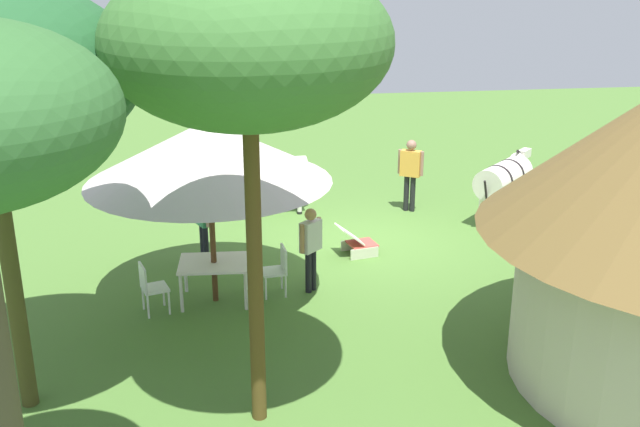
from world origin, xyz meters
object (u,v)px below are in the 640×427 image
at_px(acacia_tree_far_lawn, 248,44).
at_px(zebra_nearest_camera, 270,173).
at_px(shade_umbrella, 208,151).
at_px(standing_watcher, 410,169).
at_px(patio_chair_east_end, 150,285).
at_px(striped_lounge_chair, 357,242).
at_px(patio_chair_near_lawn, 278,267).
at_px(guest_beside_umbrella, 203,217).
at_px(zebra_by_umbrella, 504,178).
at_px(guest_behind_table, 311,242).
at_px(patio_dining_table, 214,267).

bearing_deg(acacia_tree_far_lawn, zebra_nearest_camera, -95.56).
bearing_deg(shade_umbrella, acacia_tree_far_lawn, 98.44).
xyz_separation_m(zebra_nearest_camera, acacia_tree_far_lawn, (0.81, 8.30, 3.88)).
bearing_deg(standing_watcher, patio_chair_east_end, 69.60).
bearing_deg(zebra_nearest_camera, acacia_tree_far_lawn, 172.17).
bearing_deg(striped_lounge_chair, shade_umbrella, -70.56).
xyz_separation_m(patio_chair_near_lawn, standing_watcher, (-3.54, -4.21, 0.53)).
distance_m(guest_beside_umbrella, zebra_by_umbrella, 6.98).
distance_m(guest_behind_table, standing_watcher, 5.10).
height_order(guest_beside_umbrella, acacia_tree_far_lawn, acacia_tree_far_lawn).
bearing_deg(guest_beside_umbrella, standing_watcher, 93.36).
xyz_separation_m(patio_chair_near_lawn, guest_behind_table, (-0.60, -0.05, 0.44)).
xyz_separation_m(guest_beside_umbrella, acacia_tree_far_lawn, (-0.73, 5.47, 3.92)).
distance_m(patio_dining_table, standing_watcher, 6.38).
relative_size(patio_chair_east_end, acacia_tree_far_lawn, 0.15).
bearing_deg(patio_chair_near_lawn, striped_lounge_chair, -52.34).
bearing_deg(standing_watcher, patio_chair_near_lawn, 80.63).
distance_m(shade_umbrella, zebra_by_umbrella, 7.60).
relative_size(patio_dining_table, patio_chair_near_lawn, 1.42).
relative_size(patio_chair_near_lawn, acacia_tree_far_lawn, 0.15).
bearing_deg(acacia_tree_far_lawn, guest_behind_table, -107.39).
height_order(patio_chair_east_end, guest_beside_umbrella, guest_beside_umbrella).
relative_size(patio_chair_east_end, striped_lounge_chair, 1.02).
relative_size(guest_behind_table, zebra_nearest_camera, 0.68).
bearing_deg(shade_umbrella, standing_watcher, -137.28).
xyz_separation_m(shade_umbrella, guest_behind_table, (-1.74, -0.16, -1.78)).
distance_m(striped_lounge_chair, zebra_by_umbrella, 4.09).
distance_m(shade_umbrella, striped_lounge_chair, 4.22).
height_order(patio_dining_table, striped_lounge_chair, patio_dining_table).
relative_size(zebra_by_umbrella, acacia_tree_far_lawn, 0.32).
height_order(shade_umbrella, patio_chair_near_lawn, shade_umbrella).
bearing_deg(shade_umbrella, guest_beside_umbrella, -84.00).
distance_m(standing_watcher, zebra_nearest_camera, 3.35).
xyz_separation_m(patio_chair_near_lawn, striped_lounge_chair, (-1.77, -1.66, -0.26)).
xyz_separation_m(patio_dining_table, zebra_by_umbrella, (-6.62, -3.32, 0.38)).
bearing_deg(guest_behind_table, zebra_by_umbrella, -11.69).
bearing_deg(zebra_by_umbrella, acacia_tree_far_lawn, -85.43).
bearing_deg(zebra_nearest_camera, zebra_by_umbrella, -106.32).
relative_size(patio_chair_east_end, guest_beside_umbrella, 0.56).
bearing_deg(patio_dining_table, shade_umbrella, 0.00).
bearing_deg(acacia_tree_far_lawn, patio_chair_near_lawn, -99.02).
xyz_separation_m(patio_chair_near_lawn, acacia_tree_far_lawn, (0.60, 3.77, 4.36)).
distance_m(patio_chair_east_end, patio_chair_near_lawn, 2.28).
relative_size(guest_behind_table, standing_watcher, 0.91).
relative_size(striped_lounge_chair, zebra_nearest_camera, 0.38).
height_order(guest_beside_umbrella, standing_watcher, standing_watcher).
xyz_separation_m(shade_umbrella, guest_beside_umbrella, (0.19, -1.81, -1.78)).
height_order(zebra_by_umbrella, acacia_tree_far_lawn, acacia_tree_far_lawn).
bearing_deg(zebra_by_umbrella, patio_chair_east_end, -108.99).
xyz_separation_m(striped_lounge_chair, acacia_tree_far_lawn, (2.37, 5.43, 4.62)).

